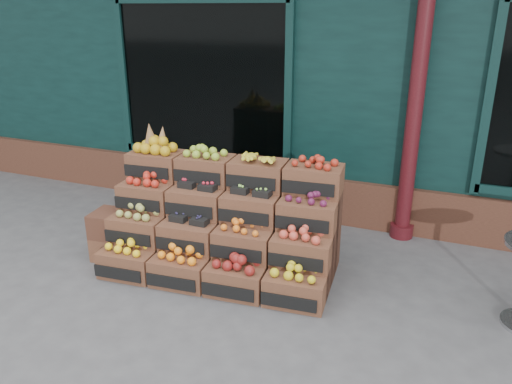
% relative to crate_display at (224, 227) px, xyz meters
% --- Properties ---
extents(ground, '(60.00, 60.00, 0.00)m').
position_rel_crate_display_xyz_m(ground, '(0.51, -0.53, -0.46)').
color(ground, '#4A4A4C').
rests_on(ground, ground).
extents(shop_facade, '(12.00, 6.24, 4.80)m').
position_rel_crate_display_xyz_m(shop_facade, '(0.51, 4.58, 1.94)').
color(shop_facade, black).
rests_on(shop_facade, ground).
extents(crate_display, '(2.48, 1.37, 1.49)m').
position_rel_crate_display_xyz_m(crate_display, '(0.00, 0.00, 0.00)').
color(crate_display, brown).
rests_on(crate_display, ground).
extents(spare_crates, '(0.59, 0.44, 0.55)m').
position_rel_crate_display_xyz_m(spare_crates, '(-1.17, -0.30, -0.18)').
color(spare_crates, brown).
rests_on(spare_crates, ground).
extents(shopkeeper, '(0.70, 0.50, 1.81)m').
position_rel_crate_display_xyz_m(shopkeeper, '(-0.99, 2.39, 0.44)').
color(shopkeeper, '#1A5D22').
rests_on(shopkeeper, ground).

